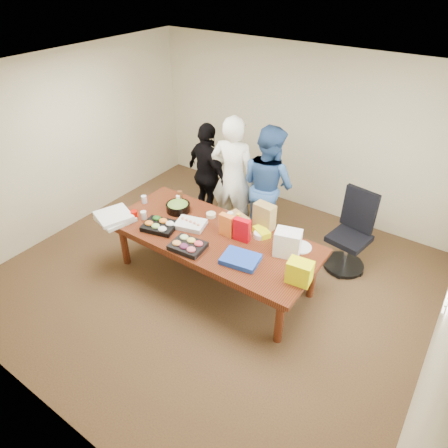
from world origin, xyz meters
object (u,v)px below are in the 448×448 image
Objects in this scene: office_chair at (350,236)px; conference_table at (213,257)px; person_right at (268,185)px; salad_bowl at (178,207)px; sheet_cake at (191,224)px; person_center at (233,178)px.

conference_table is at bearing -128.15° from office_chair.
salad_bowl is at bearing 69.83° from person_right.
person_right is at bearing 55.84° from sheet_cake.
office_chair is 3.34× the size of salad_bowl.
office_chair is at bearing 171.17° from person_center.
person_right reaches higher than office_chair.
conference_table is at bearing 98.32° from person_center.
salad_bowl is (-0.75, 0.19, 0.43)m from conference_table.
sheet_cake is (-0.44, -1.30, -0.14)m from person_right.
conference_table is 8.26× the size of salad_bowl.
conference_table is 1.45× the size of person_center.
person_right is at bearing -171.04° from office_chair.
person_right is at bearing 52.76° from salad_bowl.
sheet_cake reaches higher than conference_table.
sheet_cake is at bearing -134.23° from office_chair.
sheet_cake is at bearing -27.83° from salad_bowl.
person_center is 1.16m from sheet_cake.
sheet_cake is at bearing 88.35° from person_right.
conference_table is 1.35m from person_center.
person_right is (-1.33, 0.03, 0.36)m from office_chair.
office_chair is 0.61× the size of person_right.
office_chair is 1.38m from person_right.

